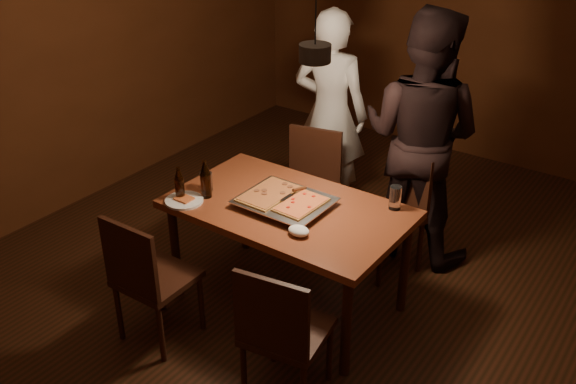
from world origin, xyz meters
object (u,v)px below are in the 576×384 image
Objects in this scene: dining_table at (288,216)px; diner_white at (330,114)px; chair_far_left at (310,177)px; plate_slice at (184,200)px; beer_bottle_b at (206,179)px; pizza_tray at (285,203)px; diner_dark at (421,137)px; pendant_lamp at (315,51)px; chair_near_right at (280,325)px; chair_far_right at (397,200)px; chair_near_left at (145,270)px; beer_bottle_a at (179,183)px.

diner_white is (-0.49, 1.28, 0.18)m from dining_table.
diner_white reaches higher than dining_table.
chair_far_left is 2.05× the size of plate_slice.
beer_bottle_b is 1.05× the size of plate_slice.
chair_far_left is at bearing 113.96° from dining_table.
dining_table is 0.10m from pizza_tray.
pendant_lamp is at bearing 77.54° from diner_dark.
diner_dark is (-0.11, 1.87, 0.39)m from chair_near_right.
pizza_tray is 1.39m from diner_white.
chair_far_right is 0.51× the size of pendant_lamp.
chair_far_left is 0.27× the size of diner_dark.
dining_table is 0.91m from chair_near_right.
chair_far_left is at bearing 108.93° from chair_near_right.
diner_white is (-0.15, 0.51, 0.32)m from chair_far_left.
chair_near_left is 0.88× the size of pizza_tray.
plate_slice is at bearing -15.88° from beer_bottle_a.
chair_near_left is at bearing -76.37° from plate_slice.
chair_far_left is at bearing 95.70° from diner_white.
diner_dark reaches higher than beer_bottle_a.
plate_slice is 0.22× the size of pendant_lamp.
beer_bottle_b is 0.15× the size of diner_white.
pendant_lamp is (0.15, 0.04, 1.08)m from dining_table.
chair_far_right is (0.71, 0.06, 0.00)m from chair_far_left.
dining_table is 1.20m from diner_dark.
beer_bottle_b reaches higher than chair_near_right.
dining_table is 3.09× the size of chair_near_right.
pizza_tray is at bearing 27.20° from beer_bottle_a.
diner_white reaches higher than pizza_tray.
chair_near_left reaches higher than dining_table.
pendant_lamp reaches higher than pizza_tray.
diner_dark is (0.88, 1.32, 0.05)m from beer_bottle_b.
chair_far_left is 1.16m from plate_slice.
diner_dark is 1.69× the size of pendant_lamp.
diner_dark is 1.37m from pendant_lamp.
chair_near_left reaches higher than pizza_tray.
chair_far_left reaches higher than pizza_tray.
pizza_tray is at bearing 90.59° from chair_far_right.
chair_far_right is at bearing 51.31° from plate_slice.
beer_bottle_a reaches higher than dining_table.
chair_far_left is at bearing 78.38° from plate_slice.
chair_far_right is 1.56m from beer_bottle_a.
diner_dark reaches higher than chair_near_left.
pendant_lamp is at bearing 103.19° from chair_near_right.
chair_near_left is at bearing -86.01° from beer_bottle_b.
chair_near_left is (-0.46, -0.82, -0.14)m from dining_table.
chair_near_left is 0.95m from chair_near_right.
pendant_lamp is (0.77, 0.37, 0.90)m from beer_bottle_a.
pizza_tray reaches higher than plate_slice.
pizza_tray is at bearing -128.06° from dining_table.
chair_near_left is 0.61m from beer_bottle_a.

